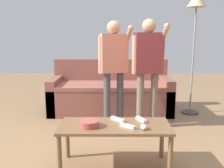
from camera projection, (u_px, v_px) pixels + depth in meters
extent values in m
plane|color=#93704C|center=(95.00, 155.00, 2.67)|extent=(12.00, 12.00, 0.00)
cube|color=brown|center=(111.00, 99.00, 4.19)|extent=(1.99, 0.83, 0.43)
cube|color=#94584D|center=(111.00, 85.00, 4.08)|extent=(1.71, 0.71, 0.06)
cube|color=brown|center=(111.00, 71.00, 4.43)|extent=(1.99, 0.18, 0.43)
cube|color=brown|center=(56.00, 94.00, 4.19)|extent=(0.14, 0.83, 0.58)
cube|color=brown|center=(165.00, 95.00, 4.18)|extent=(0.14, 0.83, 0.58)
cube|color=brown|center=(115.00, 126.00, 2.36)|extent=(1.06, 0.45, 0.03)
cylinder|color=brown|center=(59.00, 157.00, 2.21)|extent=(0.04, 0.04, 0.41)
cylinder|color=brown|center=(170.00, 157.00, 2.21)|extent=(0.04, 0.04, 0.41)
cylinder|color=brown|center=(67.00, 139.00, 2.59)|extent=(0.04, 0.04, 0.41)
cylinder|color=brown|center=(162.00, 139.00, 2.58)|extent=(0.04, 0.04, 0.41)
cylinder|color=#B24C47|center=(89.00, 124.00, 2.30)|extent=(0.18, 0.18, 0.06)
ellipsoid|color=white|center=(144.00, 127.00, 2.24)|extent=(0.06, 0.09, 0.05)
cylinder|color=#4C4C51|center=(144.00, 123.00, 2.24)|extent=(0.02, 0.02, 0.01)
cylinder|color=#2D2D33|center=(190.00, 112.00, 4.13)|extent=(0.28, 0.28, 0.02)
cylinder|color=gray|center=(193.00, 61.00, 3.97)|extent=(0.03, 0.03, 1.68)
cylinder|color=#47474C|center=(107.00, 99.00, 3.49)|extent=(0.10, 0.10, 0.77)
cylinder|color=#47474C|center=(120.00, 98.00, 3.54)|extent=(0.10, 0.10, 0.77)
cube|color=#DB7F6B|center=(114.00, 53.00, 3.40)|extent=(0.40, 0.28, 0.53)
sphere|color=tan|center=(114.00, 27.00, 3.33)|extent=(0.18, 0.18, 0.18)
cylinder|color=tan|center=(101.00, 55.00, 3.35)|extent=(0.07, 0.07, 0.50)
cylinder|color=#DB7F6B|center=(126.00, 46.00, 3.42)|extent=(0.07, 0.07, 0.25)
cylinder|color=tan|center=(128.00, 35.00, 3.32)|extent=(0.12, 0.23, 0.21)
sphere|color=tan|center=(131.00, 28.00, 3.22)|extent=(0.07, 0.07, 0.07)
cylinder|color=#756656|center=(140.00, 101.00, 3.40)|extent=(0.10, 0.10, 0.78)
cylinder|color=#756656|center=(154.00, 100.00, 3.42)|extent=(0.10, 0.10, 0.78)
cube|color=brown|center=(148.00, 53.00, 3.28)|extent=(0.39, 0.23, 0.53)
sphere|color=tan|center=(149.00, 26.00, 3.21)|extent=(0.18, 0.18, 0.18)
cylinder|color=tan|center=(135.00, 55.00, 3.27)|extent=(0.07, 0.07, 0.50)
cylinder|color=brown|center=(162.00, 45.00, 3.28)|extent=(0.07, 0.07, 0.25)
cylinder|color=tan|center=(165.00, 34.00, 3.17)|extent=(0.09, 0.24, 0.21)
sphere|color=tan|center=(167.00, 26.00, 3.07)|extent=(0.07, 0.07, 0.07)
cube|color=white|center=(127.00, 126.00, 2.28)|extent=(0.14, 0.12, 0.03)
cylinder|color=silver|center=(125.00, 124.00, 2.29)|extent=(0.01, 0.01, 0.00)
cube|color=silver|center=(132.00, 125.00, 2.25)|extent=(0.02, 0.02, 0.00)
cube|color=white|center=(141.00, 119.00, 2.46)|extent=(0.10, 0.15, 0.03)
cylinder|color=silver|center=(140.00, 117.00, 2.48)|extent=(0.01, 0.01, 0.00)
cube|color=silver|center=(144.00, 119.00, 2.42)|extent=(0.02, 0.02, 0.00)
cube|color=white|center=(118.00, 119.00, 2.47)|extent=(0.14, 0.14, 0.03)
cylinder|color=silver|center=(116.00, 117.00, 2.48)|extent=(0.01, 0.01, 0.00)
cube|color=silver|center=(121.00, 119.00, 2.43)|extent=(0.02, 0.02, 0.00)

